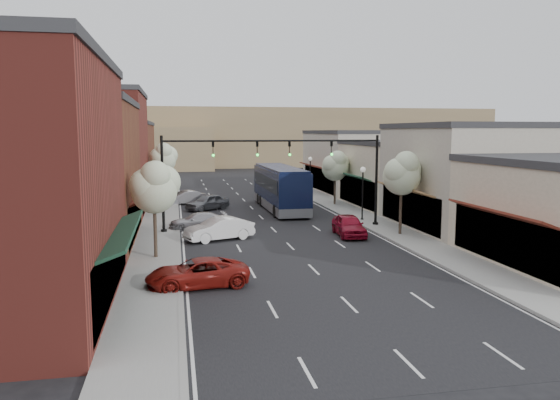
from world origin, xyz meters
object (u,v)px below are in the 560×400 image
tree_right_far (336,165)px  coach_bus (280,188)px  signal_mast_right (347,167)px  lamp_post_far (310,170)px  parked_car_c (198,221)px  parked_car_e (185,197)px  parked_car_d (207,202)px  parked_car_b (219,229)px  tree_left_far (163,158)px  signal_mast_left (196,169)px  tree_left_near (155,186)px  red_hatchback (349,225)px  tree_right_near (403,173)px  lamp_post_near (363,184)px  parked_car_a (197,273)px

tree_right_far → coach_bus: size_ratio=0.41×
signal_mast_right → lamp_post_far: size_ratio=1.85×
lamp_post_far → parked_car_c: bearing=-125.6°
parked_car_e → parked_car_c: bearing=-14.6°
signal_mast_right → parked_car_d: (-9.85, 11.24, -3.88)m
parked_car_b → coach_bus: bearing=132.4°
tree_right_far → tree_left_far: size_ratio=0.89×
lamp_post_far → parked_car_b: bearing=-117.6°
signal_mast_left → tree_left_near: bearing=-108.1°
signal_mast_left → parked_car_c: (0.08, 1.36, -4.01)m
tree_right_far → parked_car_e: size_ratio=1.30×
tree_left_near → tree_left_far: tree_left_far is taller
red_hatchback → parked_car_b: (-9.03, 0.27, 0.01)m
parked_car_c → tree_right_far: bearing=122.0°
tree_right_near → parked_car_e: size_ratio=1.43×
lamp_post_near → parked_car_b: lamp_post_near is taller
parked_car_a → tree_left_near: bearing=-168.7°
tree_left_far → parked_car_a: tree_left_far is taller
tree_right_near → tree_left_far: tree_left_far is taller
signal_mast_left → tree_left_near: size_ratio=1.44×
tree_left_far → signal_mast_right: bearing=-52.3°
tree_right_far → tree_right_near: bearing=-90.0°
lamp_post_far → parked_car_d: bearing=-143.9°
signal_mast_right → parked_car_e: 20.07m
lamp_post_near → signal_mast_left: bearing=-169.4°
parked_car_d → tree_right_far: bearing=57.0°
tree_right_near → coach_bus: size_ratio=0.45×
coach_bus → signal_mast_left: bearing=-129.0°
tree_right_far → parked_car_a: bearing=-119.2°
signal_mast_left → parked_car_e: signal_mast_left is taller
lamp_post_far → parked_car_b: lamp_post_far is taller
lamp_post_near → red_hatchback: (-3.06, -5.91, -2.25)m
parked_car_e → tree_right_near: bearing=19.1°
tree_left_near → lamp_post_near: (16.05, 10.56, -1.22)m
signal_mast_right → parked_car_a: bearing=-130.0°
tree_left_near → tree_left_far: bearing=90.0°
tree_right_near → tree_right_far: tree_right_near is taller
lamp_post_near → parked_car_b: size_ratio=0.95×
parked_car_d → tree_left_far: bearing=174.7°
tree_left_far → parked_car_d: bearing=-59.0°
parked_car_d → parked_car_c: bearing=-43.8°
lamp_post_near → lamp_post_far: 17.50m
tree_left_near → tree_right_near: bearing=13.5°
tree_left_near → lamp_post_near: bearing=33.3°
parked_car_b → parked_car_e: parked_car_b is taller
parked_car_a → parked_car_e: 29.84m
tree_left_far → red_hatchback: (13.00, -21.35, -3.85)m
parked_car_b → parked_car_d: parked_car_b is taller
tree_right_near → signal_mast_right: bearing=123.9°
tree_left_near → parked_car_a: tree_left_near is taller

